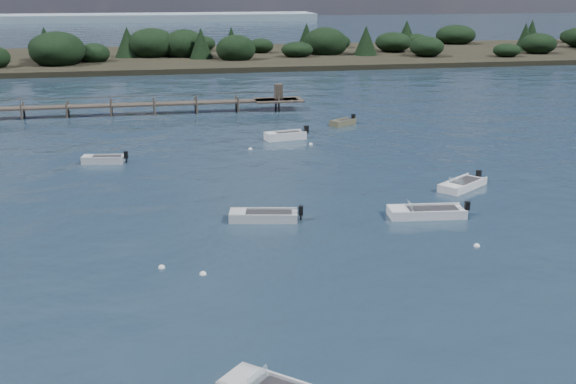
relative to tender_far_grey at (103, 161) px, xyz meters
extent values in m
plane|color=#152432|center=(13.18, 32.29, -0.15)|extent=(400.00, 400.00, 0.00)
cube|color=#ABB0B2|center=(5.86, -32.99, 0.31)|extent=(1.67, 1.69, 0.13)
cube|color=#ABB0B2|center=(7.50, -33.54, 0.31)|extent=(3.12, 2.91, 0.13)
cube|color=silver|center=(6.34, -33.44, 0.53)|extent=(0.86, 0.91, 0.38)
cube|color=#ABB0B2|center=(-0.01, 0.00, -0.06)|extent=(3.18, 1.69, 0.66)
cube|color=#ABB0B2|center=(-1.14, 0.18, 0.33)|extent=(0.89, 1.21, 0.13)
cube|color=#242427|center=(0.23, -0.04, 0.25)|extent=(2.18, 1.29, 0.11)
cube|color=#ABB0B2|center=(-0.09, -0.55, 0.33)|extent=(3.00, 0.59, 0.13)
cube|color=#ABB0B2|center=(0.08, 0.55, 0.33)|extent=(3.00, 0.59, 0.13)
cube|color=black|center=(1.69, -0.27, 0.44)|extent=(0.31, 0.36, 0.52)
cylinder|color=black|center=(1.69, -0.27, -0.01)|extent=(0.11, 0.11, 0.52)
cube|color=silver|center=(14.95, 5.46, -0.04)|extent=(3.64, 2.01, 0.80)
cube|color=silver|center=(13.66, 5.21, 0.43)|extent=(1.05, 1.37, 0.16)
cube|color=#242427|center=(15.22, 5.51, 0.34)|extent=(2.51, 1.53, 0.14)
cube|color=silver|center=(15.06, 4.85, 0.43)|extent=(3.41, 0.79, 0.16)
cube|color=silver|center=(14.83, 6.06, 0.43)|extent=(3.41, 0.79, 0.16)
cube|color=black|center=(16.89, 5.83, 0.57)|extent=(0.39, 0.44, 0.63)
cylinder|color=black|center=(16.89, 5.83, 0.02)|extent=(0.13, 0.13, 0.63)
cube|color=silver|center=(18.84, -16.82, -0.06)|extent=(4.53, 2.15, 0.64)
cube|color=silver|center=(17.20, -16.62, 0.31)|extent=(1.22, 1.59, 0.13)
cube|color=#242427|center=(19.19, -16.86, 0.24)|extent=(3.10, 1.66, 0.11)
cube|color=silver|center=(18.75, -17.58, 0.31)|extent=(4.34, 0.63, 0.13)
cube|color=silver|center=(18.94, -16.06, 0.31)|extent=(4.34, 0.63, 0.13)
cube|color=black|center=(21.21, -17.11, 0.42)|extent=(0.29, 0.34, 0.50)
cylinder|color=black|center=(21.21, -17.11, -0.02)|extent=(0.10, 0.10, 0.50)
cube|color=silver|center=(17.89, -16.70, 0.53)|extent=(0.28, 1.19, 0.38)
cube|color=silver|center=(23.40, -11.73, -0.06)|extent=(4.05, 3.53, 0.61)
cube|color=silver|center=(22.19, -12.62, 0.29)|extent=(1.56, 1.64, 0.12)
cube|color=#242427|center=(23.65, -11.54, 0.22)|extent=(2.86, 2.55, 0.10)
cube|color=silver|center=(23.81, -12.28, 0.29)|extent=(3.23, 2.42, 0.12)
cube|color=silver|center=(22.99, -11.17, 0.29)|extent=(3.23, 2.42, 0.12)
cube|color=black|center=(25.14, -10.44, 0.40)|extent=(0.37, 0.38, 0.48)
cylinder|color=black|center=(25.14, -10.44, -0.02)|extent=(0.12, 0.12, 0.48)
cube|color=silver|center=(22.70, -12.24, 0.50)|extent=(0.75, 0.94, 0.37)
cube|color=#676345|center=(21.54, 10.73, -0.06)|extent=(2.88, 2.47, 0.64)
cube|color=#676345|center=(20.68, 10.13, 0.31)|extent=(1.10, 1.19, 0.13)
cube|color=#242427|center=(21.72, 10.85, 0.24)|extent=(2.03, 1.78, 0.11)
cube|color=#676345|center=(21.82, 10.32, 0.31)|extent=(2.31, 1.65, 0.13)
cube|color=#676345|center=(21.26, 11.13, 0.31)|extent=(2.31, 1.65, 0.13)
cube|color=black|center=(22.83, 11.62, 0.42)|extent=(0.39, 0.40, 0.50)
cylinder|color=black|center=(22.83, 11.62, -0.02)|extent=(0.13, 0.13, 0.50)
cube|color=#ABB0B2|center=(9.51, -15.65, -0.06)|extent=(4.05, 2.21, 0.64)
cube|color=#ABB0B2|center=(8.08, -15.35, 0.31)|extent=(1.17, 1.48, 0.13)
cube|color=#242427|center=(9.81, -15.71, 0.24)|extent=(2.79, 1.67, 0.11)
cube|color=#ABB0B2|center=(9.37, -16.31, 0.31)|extent=(3.78, 0.89, 0.13)
cube|color=#ABB0B2|center=(9.64, -14.99, 0.31)|extent=(3.78, 0.89, 0.13)
cube|color=black|center=(11.58, -16.08, 0.42)|extent=(0.31, 0.36, 0.50)
cylinder|color=black|center=(11.58, -16.08, -0.02)|extent=(0.11, 0.11, 0.50)
sphere|color=white|center=(19.51, -21.99, -0.15)|extent=(0.32, 0.32, 0.32)
sphere|color=white|center=(3.59, -21.73, -0.15)|extent=(0.32, 0.32, 0.32)
sphere|color=white|center=(11.44, 2.23, -0.15)|extent=(0.32, 0.32, 0.32)
sphere|color=white|center=(16.63, 3.03, -0.15)|extent=(0.32, 0.32, 0.32)
sphere|color=white|center=(5.44, -22.91, -0.15)|extent=(0.32, 0.32, 0.32)
cube|color=#453C33|center=(17.18, 20.29, 0.85)|extent=(5.00, 3.20, 0.18)
cube|color=#453C33|center=(17.18, 20.29, 1.75)|extent=(0.80, 0.80, 1.60)
cylinder|color=#453C33|center=(-8.56, 19.44, 0.25)|extent=(0.20, 0.20, 2.20)
cylinder|color=#453C33|center=(-8.56, 21.15, 0.25)|extent=(0.20, 0.20, 2.20)
cylinder|color=#453C33|center=(-4.29, 19.44, 0.25)|extent=(0.20, 0.20, 2.20)
cylinder|color=#453C33|center=(-4.29, 21.15, 0.25)|extent=(0.20, 0.20, 2.20)
cylinder|color=#453C33|center=(-0.02, 19.44, 0.25)|extent=(0.20, 0.20, 2.20)
cylinder|color=#453C33|center=(-0.02, 21.15, 0.25)|extent=(0.20, 0.20, 2.20)
cylinder|color=#453C33|center=(4.24, 19.44, 0.25)|extent=(0.20, 0.20, 2.20)
cylinder|color=#453C33|center=(4.24, 21.15, 0.25)|extent=(0.20, 0.20, 2.20)
cylinder|color=#453C33|center=(8.51, 19.44, 0.25)|extent=(0.20, 0.20, 2.20)
cylinder|color=#453C33|center=(8.51, 21.15, 0.25)|extent=(0.20, 0.20, 2.20)
cylinder|color=#453C33|center=(12.78, 19.44, 0.25)|extent=(0.20, 0.20, 2.20)
cylinder|color=#453C33|center=(12.78, 21.15, 0.25)|extent=(0.20, 0.20, 2.20)
cylinder|color=#453C33|center=(17.04, 19.44, 0.25)|extent=(0.20, 0.20, 2.20)
cylinder|color=#453C33|center=(17.04, 21.15, 0.25)|extent=(0.20, 0.20, 2.20)
cube|color=black|center=(38.18, 72.29, -0.15)|extent=(190.00, 40.00, 1.60)
ellipsoid|color=black|center=(38.18, 72.29, 2.65)|extent=(180.50, 36.00, 4.40)
camera|label=1|loc=(3.18, -54.02, 12.89)|focal=45.00mm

